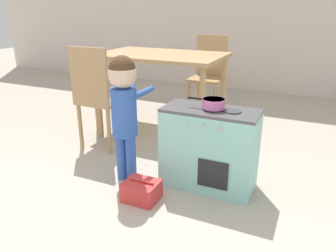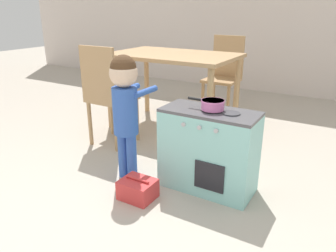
{
  "view_description": "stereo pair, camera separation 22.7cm",
  "coord_description": "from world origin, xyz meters",
  "px_view_note": "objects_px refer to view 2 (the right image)",
  "views": [
    {
      "loc": [
        0.92,
        -0.98,
        1.21
      ],
      "look_at": [
        0.02,
        0.96,
        0.43
      ],
      "focal_mm": 35.0,
      "sensor_mm": 36.0,
      "label": 1
    },
    {
      "loc": [
        1.12,
        -0.87,
        1.21
      ],
      "look_at": [
        0.02,
        0.96,
        0.43
      ],
      "focal_mm": 35.0,
      "sensor_mm": 36.0,
      "label": 2
    }
  ],
  "objects_px": {
    "play_kitchen": "(208,150)",
    "child_figure": "(125,99)",
    "dining_chair_near": "(107,94)",
    "dining_chair_far": "(224,74)",
    "toy_basket": "(138,189)",
    "dining_table": "(173,64)",
    "toy_pot": "(212,104)"
  },
  "relations": [
    {
      "from": "dining_table",
      "to": "dining_chair_far",
      "type": "xyz_separation_m",
      "value": [
        0.28,
        0.68,
        -0.2
      ]
    },
    {
      "from": "play_kitchen",
      "to": "dining_table",
      "type": "xyz_separation_m",
      "value": [
        -0.84,
        0.95,
        0.39
      ]
    },
    {
      "from": "play_kitchen",
      "to": "toy_basket",
      "type": "bearing_deg",
      "value": -133.13
    },
    {
      "from": "toy_basket",
      "to": "child_figure",
      "type": "bearing_deg",
      "value": 139.2
    },
    {
      "from": "toy_basket",
      "to": "dining_chair_near",
      "type": "relative_size",
      "value": 0.25
    },
    {
      "from": "dining_chair_far",
      "to": "toy_basket",
      "type": "bearing_deg",
      "value": 96.17
    },
    {
      "from": "play_kitchen",
      "to": "child_figure",
      "type": "height_order",
      "value": "child_figure"
    },
    {
      "from": "dining_chair_far",
      "to": "toy_pot",
      "type": "bearing_deg",
      "value": 109.16
    },
    {
      "from": "toy_pot",
      "to": "dining_chair_near",
      "type": "bearing_deg",
      "value": 167.46
    },
    {
      "from": "play_kitchen",
      "to": "toy_basket",
      "type": "relative_size",
      "value": 2.84
    },
    {
      "from": "dining_chair_near",
      "to": "child_figure",
      "type": "bearing_deg",
      "value": -37.83
    },
    {
      "from": "dining_chair_near",
      "to": "dining_chair_far",
      "type": "bearing_deg",
      "value": 68.61
    },
    {
      "from": "toy_pot",
      "to": "toy_basket",
      "type": "distance_m",
      "value": 0.75
    },
    {
      "from": "child_figure",
      "to": "dining_table",
      "type": "relative_size",
      "value": 0.73
    },
    {
      "from": "toy_pot",
      "to": "play_kitchen",
      "type": "bearing_deg",
      "value": -177.9
    },
    {
      "from": "play_kitchen",
      "to": "child_figure",
      "type": "xyz_separation_m",
      "value": [
        -0.57,
        -0.16,
        0.32
      ]
    },
    {
      "from": "child_figure",
      "to": "dining_table",
      "type": "bearing_deg",
      "value": 103.27
    },
    {
      "from": "dining_table",
      "to": "dining_chair_near",
      "type": "relative_size",
      "value": 1.37
    },
    {
      "from": "toy_pot",
      "to": "dining_table",
      "type": "xyz_separation_m",
      "value": [
        -0.85,
        0.95,
        0.06
      ]
    },
    {
      "from": "dining_table",
      "to": "dining_chair_near",
      "type": "height_order",
      "value": "dining_chair_near"
    },
    {
      "from": "dining_chair_near",
      "to": "toy_basket",
      "type": "bearing_deg",
      "value": -38.76
    },
    {
      "from": "play_kitchen",
      "to": "child_figure",
      "type": "bearing_deg",
      "value": -164.14
    },
    {
      "from": "child_figure",
      "to": "dining_chair_near",
      "type": "xyz_separation_m",
      "value": [
        -0.53,
        0.41,
        -0.13
      ]
    },
    {
      "from": "child_figure",
      "to": "dining_table",
      "type": "height_order",
      "value": "child_figure"
    },
    {
      "from": "child_figure",
      "to": "dining_chair_far",
      "type": "xyz_separation_m",
      "value": [
        0.02,
        1.8,
        -0.13
      ]
    },
    {
      "from": "toy_basket",
      "to": "dining_table",
      "type": "distance_m",
      "value": 1.53
    },
    {
      "from": "dining_chair_near",
      "to": "dining_chair_far",
      "type": "height_order",
      "value": "same"
    },
    {
      "from": "dining_chair_near",
      "to": "play_kitchen",
      "type": "bearing_deg",
      "value": -12.71
    },
    {
      "from": "play_kitchen",
      "to": "child_figure",
      "type": "distance_m",
      "value": 0.68
    },
    {
      "from": "toy_basket",
      "to": "dining_chair_far",
      "type": "xyz_separation_m",
      "value": [
        -0.22,
        2.0,
        0.41
      ]
    },
    {
      "from": "dining_table",
      "to": "toy_pot",
      "type": "bearing_deg",
      "value": -48.35
    },
    {
      "from": "toy_basket",
      "to": "dining_table",
      "type": "xyz_separation_m",
      "value": [
        -0.5,
        1.32,
        0.61
      ]
    }
  ]
}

